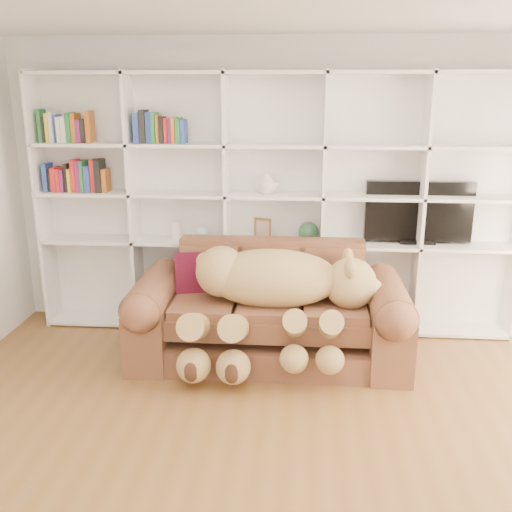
{
  "coord_description": "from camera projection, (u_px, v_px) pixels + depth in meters",
  "views": [
    {
      "loc": [
        0.23,
        -2.85,
        2.23
      ],
      "look_at": [
        -0.12,
        1.63,
        0.91
      ],
      "focal_mm": 40.0,
      "sensor_mm": 36.0,
      "label": 1
    }
  ],
  "objects": [
    {
      "name": "throw_pillow",
      "position": [
        198.0,
        274.0,
        4.97
      ],
      "size": [
        0.43,
        0.3,
        0.41
      ],
      "primitive_type": "cube",
      "rotation": [
        -0.24,
        0.0,
        0.23
      ],
      "color": "#570F25",
      "rests_on": "sofa"
    },
    {
      "name": "sofa",
      "position": [
        269.0,
        317.0,
        4.86
      ],
      "size": [
        2.29,
        0.99,
        0.96
      ],
      "color": "brown",
      "rests_on": "floor"
    },
    {
      "name": "green_vase",
      "position": [
        308.0,
        232.0,
        5.29
      ],
      "size": [
        0.19,
        0.19,
        0.19
      ],
      "primitive_type": "sphere",
      "color": "#2C5537",
      "rests_on": "bookshelf"
    },
    {
      "name": "figurine_tall",
      "position": [
        175.0,
        230.0,
        5.38
      ],
      "size": [
        0.11,
        0.11,
        0.17
      ],
      "primitive_type": "cylinder",
      "rotation": [
        0.0,
        0.0,
        0.39
      ],
      "color": "silver",
      "rests_on": "bookshelf"
    },
    {
      "name": "floor",
      "position": [
        254.0,
        481.0,
        3.38
      ],
      "size": [
        5.0,
        5.0,
        0.0
      ],
      "primitive_type": "plane",
      "color": "brown",
      "rests_on": "ground"
    },
    {
      "name": "teddy_bear",
      "position": [
        273.0,
        292.0,
        4.59
      ],
      "size": [
        1.62,
        0.91,
        0.94
      ],
      "rotation": [
        0.0,
        0.0,
        0.03
      ],
      "color": "tan",
      "rests_on": "sofa"
    },
    {
      "name": "tv",
      "position": [
        418.0,
        213.0,
        5.21
      ],
      "size": [
        0.97,
        0.18,
        0.57
      ],
      "color": "black",
      "rests_on": "bookshelf"
    },
    {
      "name": "picture_frame",
      "position": [
        263.0,
        229.0,
        5.31
      ],
      "size": [
        0.17,
        0.07,
        0.21
      ],
      "primitive_type": "cube",
      "rotation": [
        0.0,
        0.0,
        -0.3
      ],
      "color": "brown",
      "rests_on": "bookshelf"
    },
    {
      "name": "snow_globe",
      "position": [
        202.0,
        233.0,
        5.37
      ],
      "size": [
        0.13,
        0.13,
        0.13
      ],
      "primitive_type": "sphere",
      "color": "white",
      "rests_on": "bookshelf"
    },
    {
      "name": "figurine_short",
      "position": [
        177.0,
        233.0,
        5.39
      ],
      "size": [
        0.07,
        0.07,
        0.11
      ],
      "primitive_type": "cylinder",
      "rotation": [
        0.0,
        0.0,
        -0.03
      ],
      "color": "silver",
      "rests_on": "bookshelf"
    },
    {
      "name": "wall_back",
      "position": [
        276.0,
        186.0,
        5.39
      ],
      "size": [
        5.0,
        0.02,
        2.7
      ],
      "primitive_type": "cube",
      "color": "white",
      "rests_on": "floor"
    },
    {
      "name": "shelf_vase",
      "position": [
        266.0,
        182.0,
        5.19
      ],
      "size": [
        0.25,
        0.25,
        0.22
      ],
      "primitive_type": "imported",
      "rotation": [
        0.0,
        0.0,
        -0.26
      ],
      "color": "silver",
      "rests_on": "bookshelf"
    },
    {
      "name": "bookshelf",
      "position": [
        249.0,
        193.0,
        5.29
      ],
      "size": [
        4.43,
        0.35,
        2.4
      ],
      "color": "white",
      "rests_on": "floor"
    }
  ]
}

